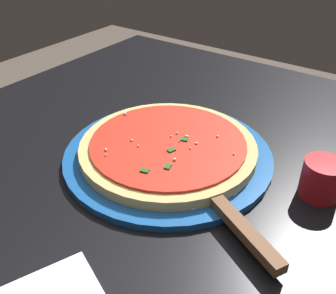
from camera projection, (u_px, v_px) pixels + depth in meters
name	position (u px, v px, depth m)	size (l,w,h in m)	color
restaurant_table	(164.00, 213.00, 0.73)	(0.89, 0.85, 0.77)	black
serving_plate	(168.00, 155.00, 0.61)	(0.33, 0.33, 0.01)	#195199
pizza	(168.00, 147.00, 0.60)	(0.28, 0.28, 0.02)	#DBB26B
pizza_server	(225.00, 212.00, 0.48)	(0.14, 0.22, 0.01)	silver
cup_small_sauce	(322.00, 179.00, 0.52)	(0.06, 0.06, 0.05)	#B2191E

